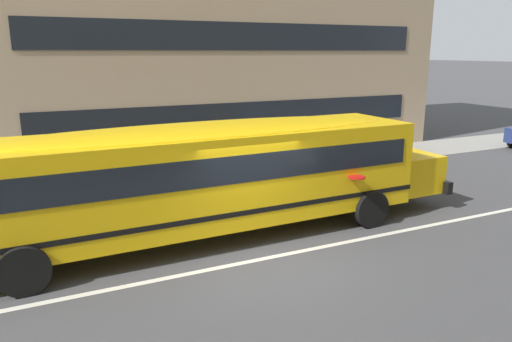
# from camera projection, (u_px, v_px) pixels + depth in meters

# --- Properties ---
(ground_plane) EXTENTS (400.00, 400.00, 0.00)m
(ground_plane) POSITION_uv_depth(u_px,v_px,m) (262.00, 259.00, 10.85)
(ground_plane) COLOR #424244
(sidewalk_far) EXTENTS (120.00, 3.00, 0.01)m
(sidewalk_far) POSITION_uv_depth(u_px,v_px,m) (166.00, 177.00, 17.87)
(sidewalk_far) COLOR gray
(sidewalk_far) RESTS_ON ground_plane
(lane_centreline) EXTENTS (110.00, 0.16, 0.01)m
(lane_centreline) POSITION_uv_depth(u_px,v_px,m) (262.00, 259.00, 10.85)
(lane_centreline) COLOR silver
(lane_centreline) RESTS_ON ground_plane
(school_bus) EXTENTS (12.82, 3.04, 2.86)m
(school_bus) POSITION_uv_depth(u_px,v_px,m) (214.00, 170.00, 11.85)
(school_bus) COLOR yellow
(school_bus) RESTS_ON ground_plane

